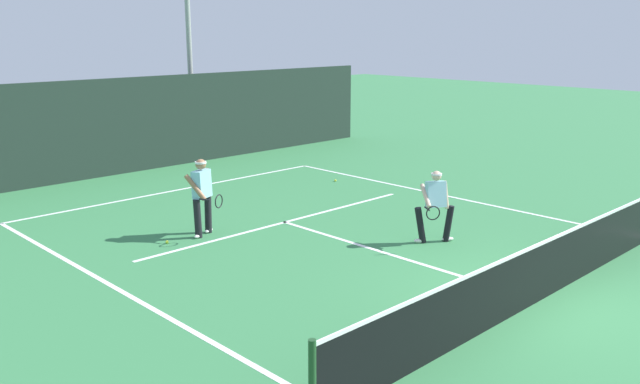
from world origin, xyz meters
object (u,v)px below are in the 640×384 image
at_px(player_far, 202,194).
at_px(tennis_ball_extra, 335,180).
at_px(tennis_ball, 167,242).
at_px(light_pole, 189,33).
at_px(player_near, 435,204).

xyz_separation_m(player_far, tennis_ball_extra, (5.74, 1.66, -0.89)).
bearing_deg(tennis_ball, player_far, -2.89).
relative_size(player_far, light_pole, 0.25).
relative_size(tennis_ball, light_pole, 0.01).
bearing_deg(player_near, tennis_ball_extra, -82.41).
xyz_separation_m(player_near, tennis_ball_extra, (2.57, 5.41, -0.80)).
bearing_deg(tennis_ball, light_pole, 53.27).
height_order(player_near, tennis_ball, player_near).
distance_m(tennis_ball, light_pole, 11.40).
height_order(tennis_ball, tennis_ball_extra, same).
height_order(player_far, tennis_ball_extra, player_far).
xyz_separation_m(player_near, light_pole, (2.29, 12.31, 3.37)).
bearing_deg(player_far, light_pole, -145.61).
distance_m(player_far, light_pole, 10.66).
distance_m(player_near, tennis_ball_extra, 6.05).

